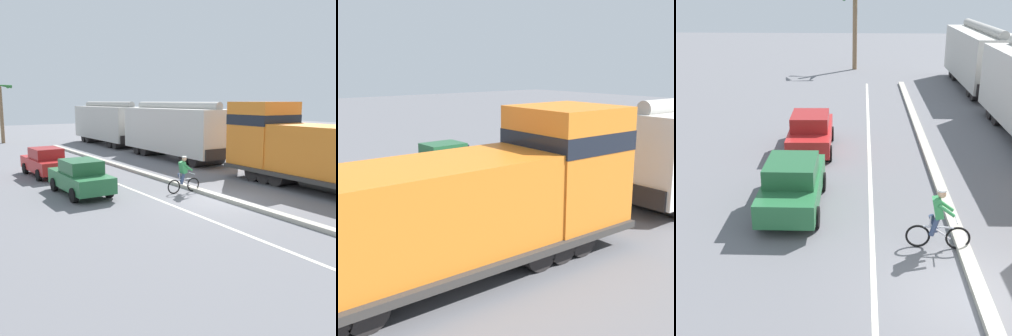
{
  "view_description": "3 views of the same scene",
  "coord_description": "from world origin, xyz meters",
  "views": [
    {
      "loc": [
        -11.11,
        -12.57,
        4.24
      ],
      "look_at": [
        -0.66,
        3.43,
        0.97
      ],
      "focal_mm": 42.0,
      "sensor_mm": 36.0,
      "label": 1
    },
    {
      "loc": [
        14.68,
        -7.26,
        5.42
      ],
      "look_at": [
        1.7,
        2.97,
        1.7
      ],
      "focal_mm": 50.0,
      "sensor_mm": 36.0,
      "label": 2
    },
    {
      "loc": [
        -2.74,
        -8.87,
        6.59
      ],
      "look_at": [
        -3.31,
        5.72,
        0.81
      ],
      "focal_mm": 50.0,
      "sensor_mm": 36.0,
      "label": 3
    }
  ],
  "objects": [
    {
      "name": "ground_plane",
      "position": [
        0.0,
        0.0,
        0.0
      ],
      "size": [
        120.0,
        120.0,
        0.0
      ],
      "primitive_type": "plane",
      "color": "slate"
    },
    {
      "name": "median_curb",
      "position": [
        0.0,
        6.0,
        0.08
      ],
      "size": [
        0.36,
        36.0,
        0.16
      ],
      "primitive_type": "cube",
      "color": "#B2AD9E",
      "rests_on": "ground"
    },
    {
      "name": "parked_car_red",
      "position": [
        -4.86,
        9.79,
        0.82
      ],
      "size": [
        1.94,
        4.25,
        1.62
      ],
      "color": "red",
      "rests_on": "ground"
    },
    {
      "name": "cyclist",
      "position": [
        -0.7,
        2.06,
        0.82
      ],
      "size": [
        1.71,
        0.48,
        1.71
      ],
      "color": "black",
      "rests_on": "ground"
    },
    {
      "name": "parked_car_green",
      "position": [
        -4.84,
        4.34,
        0.82
      ],
      "size": [
        1.86,
        4.21,
        1.62
      ],
      "color": "#286B3D",
      "rests_on": "ground"
    },
    {
      "name": "lane_stripe",
      "position": [
        -2.4,
        6.0,
        0.0
      ],
      "size": [
        0.14,
        36.0,
        0.01
      ],
      "primitive_type": "cube",
      "color": "silver",
      "rests_on": "ground"
    },
    {
      "name": "locomotive",
      "position": [
        5.05,
        -0.92,
        1.8
      ],
      "size": [
        3.1,
        11.61,
        4.2
      ],
      "color": "orange",
      "rests_on": "ground"
    }
  ]
}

